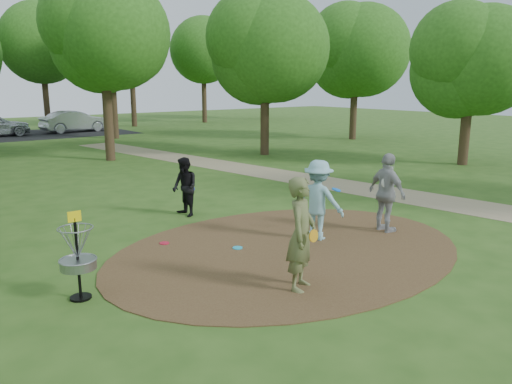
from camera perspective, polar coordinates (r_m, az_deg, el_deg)
ground at (r=11.08m, az=3.85°, el=-6.62°), size 100.00×100.00×0.00m
dirt_clearing at (r=11.08m, az=3.85°, el=-6.57°), size 8.40×8.40×0.02m
footpath at (r=17.07m, az=15.73°, el=-0.26°), size 7.55×39.89×0.01m
parking_lot at (r=39.01m, az=-24.61°, el=5.96°), size 14.00×8.00×0.01m
player_observer_with_disc at (r=8.77m, az=5.21°, el=-4.83°), size 0.89×0.81×2.03m
player_throwing_with_disc at (r=11.63m, az=7.11°, el=-0.95°), size 1.39×1.40×1.88m
player_walking_with_disc at (r=13.78m, az=-8.14°, el=0.57°), size 0.64×0.80×1.62m
player_waiting_with_disc at (r=12.54m, az=14.74°, el=-0.12°), size 0.64×1.20×1.96m
disc_ground_cyan at (r=11.11m, az=-2.13°, el=-6.39°), size 0.22×0.22×0.02m
disc_ground_red at (r=11.61m, az=-10.43°, el=-5.76°), size 0.22×0.22×0.02m
car_right at (r=39.92m, az=-19.99°, el=7.60°), size 4.93×2.07×1.59m
disc_golf_basket at (r=8.90m, az=-19.77°, el=-6.23°), size 0.63×0.63×1.54m
tree_ring at (r=18.40m, az=-9.32°, el=16.98°), size 37.14×45.64×8.75m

